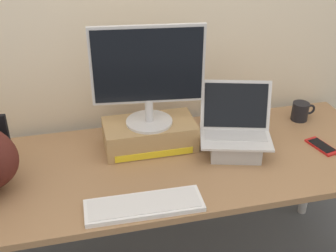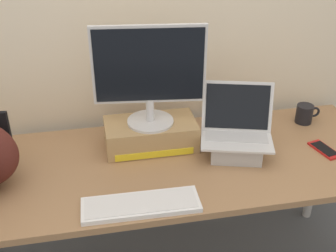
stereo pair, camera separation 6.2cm
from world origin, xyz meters
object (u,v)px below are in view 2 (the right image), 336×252
object	(u,v)px
coffee_mug	(305,114)
cell_phone	(324,150)
external_keyboard	(141,205)
desktop_monitor	(149,74)
open_laptop	(236,140)
toner_box_yellow	(151,134)

from	to	relation	value
coffee_mug	cell_phone	distance (m)	0.27
external_keyboard	cell_phone	distance (m)	0.91
coffee_mug	external_keyboard	bearing A→B (deg)	-151.40
desktop_monitor	open_laptop	xyz separation A→B (m)	(0.37, -0.13, -0.30)
external_keyboard	coffee_mug	bearing A→B (deg)	29.90
cell_phone	coffee_mug	bearing A→B (deg)	69.97
external_keyboard	open_laptop	bearing A→B (deg)	33.05
desktop_monitor	external_keyboard	bearing A→B (deg)	-97.20
desktop_monitor	external_keyboard	size ratio (longest dim) A/B	1.07
toner_box_yellow	external_keyboard	xyz separation A→B (m)	(-0.11, -0.42, -0.05)
desktop_monitor	open_laptop	distance (m)	0.49
cell_phone	external_keyboard	bearing A→B (deg)	-179.21
desktop_monitor	cell_phone	bearing A→B (deg)	-7.21
external_keyboard	coffee_mug	xyz separation A→B (m)	(0.91, 0.50, 0.04)
toner_box_yellow	desktop_monitor	xyz separation A→B (m)	(-0.00, -0.00, 0.30)
desktop_monitor	cell_phone	distance (m)	0.87
open_laptop	external_keyboard	size ratio (longest dim) A/B	0.80
coffee_mug	open_laptop	bearing A→B (deg)	-155.02
open_laptop	external_keyboard	world-z (taller)	open_laptop
open_laptop	coffee_mug	bearing A→B (deg)	40.80
toner_box_yellow	desktop_monitor	distance (m)	0.30
desktop_monitor	cell_phone	world-z (taller)	desktop_monitor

